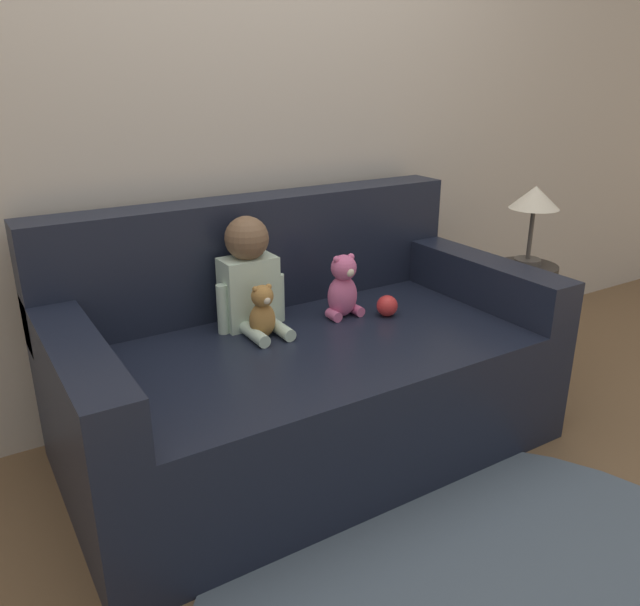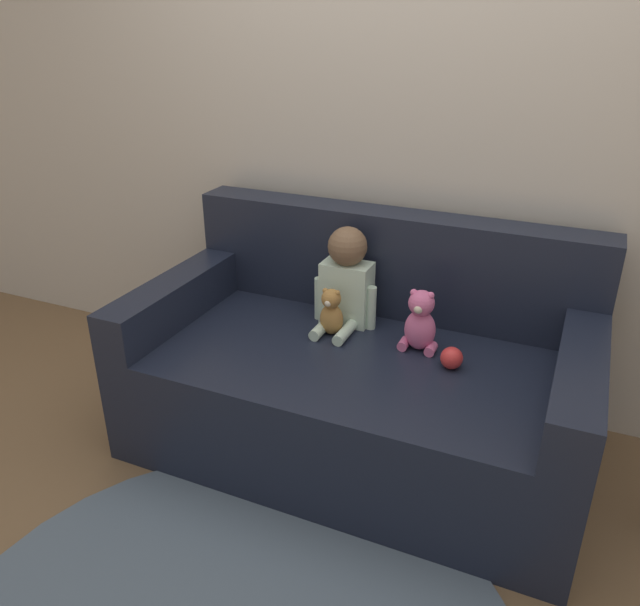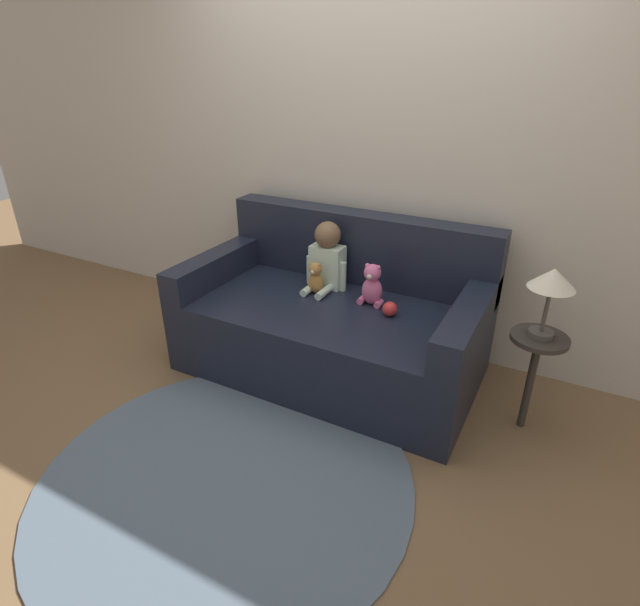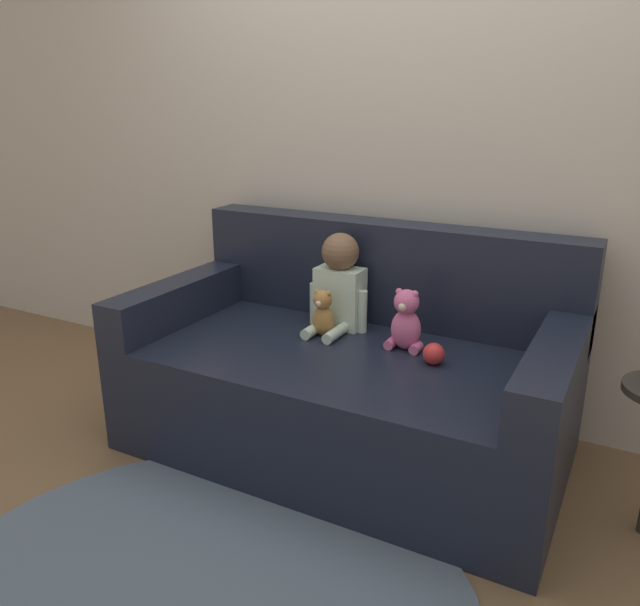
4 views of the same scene
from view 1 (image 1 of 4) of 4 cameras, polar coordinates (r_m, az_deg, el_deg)
The scene contains 8 objects.
ground_plane at distance 2.54m, azimuth -0.98°, elevation -12.83°, with size 12.00×12.00×0.00m, color brown.
wall_back at distance 2.64m, azimuth -7.99°, elevation 18.21°, with size 8.00×0.05×2.60m.
couch at distance 2.43m, azimuth -1.72°, elevation -5.87°, with size 1.80×0.99×0.93m.
person_baby at distance 2.36m, azimuth -6.48°, elevation 2.42°, with size 0.28×0.31×0.43m.
teddy_bear_brown at distance 2.28m, azimuth -5.29°, elevation -0.80°, with size 0.10×0.09×0.21m.
plush_toy_side at distance 2.47m, azimuth 2.12°, elevation 1.41°, with size 0.15×0.12×0.26m.
toy_ball at distance 2.51m, azimuth 6.16°, elevation -0.25°, with size 0.09×0.09×0.09m.
side_table at distance 2.99m, azimuth 18.71°, elevation 6.13°, with size 0.28×0.28×0.92m.
Camera 1 is at (-1.09, -1.82, 1.40)m, focal length 35.00 mm.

